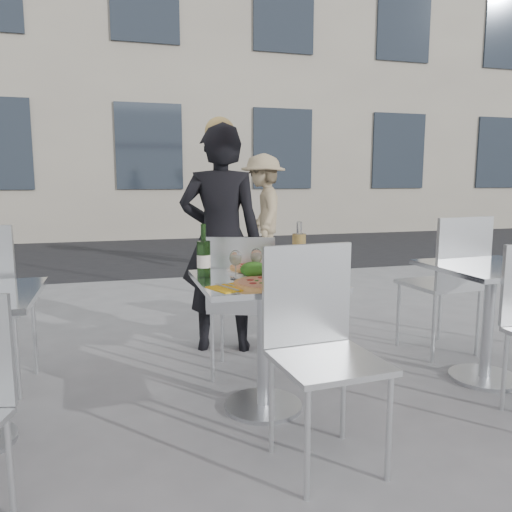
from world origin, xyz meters
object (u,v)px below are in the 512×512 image
object	(u,v)px
sugar_shaker	(291,266)
napkin_right	(320,282)
wineglass_red_a	(269,257)
wineglass_red_b	(285,256)
pizza_near	(269,283)
pizza_far	(257,268)
woman_diner	(221,240)
chair_near	(318,335)
napkin_left	(230,287)
side_chair_rfar	(450,274)
wineglass_white_b	(256,257)
salad_plate	(254,271)
main_table	(263,315)
carafe	(299,251)
chair_far	(242,295)
pedestrian_b	(263,213)
wine_bottle	(204,257)
side_table_right	(490,298)
wineglass_white_a	(236,259)

from	to	relation	value
sugar_shaker	napkin_right	distance (m)	0.25
wineglass_red_a	wineglass_red_b	size ratio (longest dim) A/B	1.00
pizza_near	pizza_far	bearing A→B (deg)	82.88
wineglass_red_b	napkin_right	world-z (taller)	wineglass_red_b
woman_diner	pizza_near	xyz separation A→B (m)	(-0.02, -1.26, -0.08)
chair_near	napkin_right	distance (m)	0.40
woman_diner	sugar_shaker	size ratio (longest dim) A/B	15.74
napkin_left	side_chair_rfar	bearing A→B (deg)	-1.79
wineglass_white_b	wineglass_red_a	world-z (taller)	same
napkin_right	salad_plate	bearing A→B (deg)	162.32
main_table	carafe	xyz separation A→B (m)	(0.26, 0.15, 0.33)
wineglass_red_b	chair_far	bearing A→B (deg)	111.38
chair_near	wineglass_red_b	distance (m)	0.66
pedestrian_b	wineglass_red_a	size ratio (longest dim) A/B	10.47
wine_bottle	wineglass_red_b	distance (m)	0.46
side_table_right	salad_plate	distance (m)	1.57
side_chair_rfar	pizza_near	xyz separation A→B (m)	(-1.57, -0.65, 0.15)
chair_far	chair_near	world-z (taller)	chair_near
side_chair_rfar	pizza_far	distance (m)	1.55
pizza_near	napkin_left	bearing A→B (deg)	-177.49
sugar_shaker	wineglass_red_b	size ratio (longest dim) A/B	0.68
pizza_far	chair_near	bearing A→B (deg)	-84.05
salad_plate	chair_far	bearing A→B (deg)	84.52
side_table_right	wineglass_red_a	world-z (taller)	wineglass_red_a
pedestrian_b	carafe	distance (m)	4.15
side_chair_rfar	salad_plate	distance (m)	1.66
woman_diner	pizza_far	bearing A→B (deg)	108.63
side_chair_rfar	wineglass_red_a	xyz separation A→B (m)	(-1.50, -0.43, 0.25)
side_chair_rfar	pizza_near	size ratio (longest dim) A/B	2.87
chair_near	wineglass_red_b	bearing A→B (deg)	81.35
chair_far	pizza_near	world-z (taller)	chair_far
pedestrian_b	salad_plate	world-z (taller)	pedestrian_b
chair_near	napkin_right	world-z (taller)	chair_near
side_chair_rfar	sugar_shaker	size ratio (longest dim) A/B	9.61
side_table_right	sugar_shaker	bearing A→B (deg)	178.87
sugar_shaker	wineglass_red_b	world-z (taller)	wineglass_red_b
pedestrian_b	napkin_left	bearing A→B (deg)	-7.98
main_table	wineglass_white_a	distance (m)	0.35
side_table_right	salad_plate	world-z (taller)	salad_plate
pedestrian_b	napkin_left	size ratio (longest dim) A/B	7.03
side_chair_rfar	napkin_right	xyz separation A→B (m)	(-1.30, -0.67, 0.14)
woman_diner	main_table	bearing A→B (deg)	106.99
wine_bottle	pizza_far	bearing A→B (deg)	17.27
wineglass_red_b	napkin_left	bearing A→B (deg)	-145.76
salad_plate	woman_diner	bearing A→B (deg)	88.17
chair_far	pedestrian_b	world-z (taller)	pedestrian_b
salad_plate	chair_near	bearing A→B (deg)	-75.53
pizza_far	pedestrian_b	bearing A→B (deg)	72.80
chair_far	chair_near	xyz separation A→B (m)	(0.11, -0.98, 0.03)
napkin_right	woman_diner	bearing A→B (deg)	123.00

